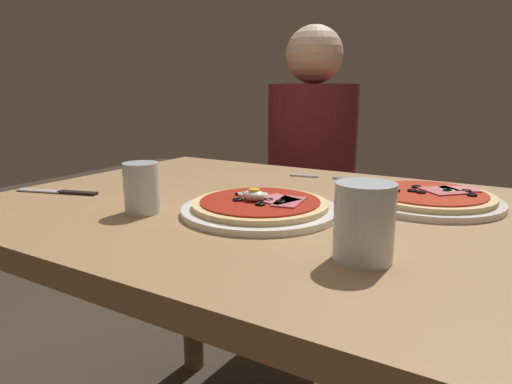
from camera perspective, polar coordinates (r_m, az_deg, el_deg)
dining_table at (r=0.96m, az=-1.20°, el=-8.49°), size 1.02×0.83×0.74m
pizza_foreground at (r=0.82m, az=0.53°, el=-1.91°), size 0.29×0.29×0.05m
pizza_across_left at (r=0.95m, az=20.89°, el=-0.72°), size 0.29×0.29×0.03m
water_glass_near at (r=0.85m, az=-14.25°, el=0.14°), size 0.07×0.07×0.09m
water_glass_far at (r=0.61m, az=13.51°, el=-4.37°), size 0.08×0.08×0.11m
fork at (r=1.17m, az=7.50°, el=1.97°), size 0.16×0.05×0.00m
knife at (r=1.07m, az=-23.36°, el=0.01°), size 0.19×0.08×0.01m
diner_person at (r=1.69m, az=6.92°, el=-0.97°), size 0.32×0.32×1.18m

